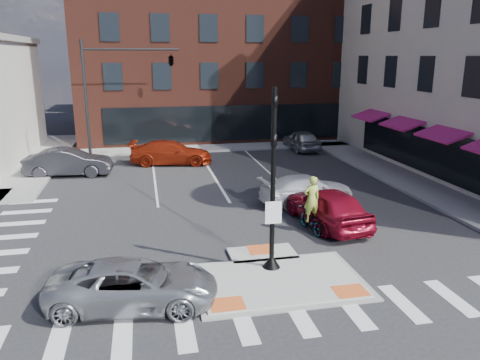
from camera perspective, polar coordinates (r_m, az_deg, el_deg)
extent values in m
plane|color=#28282B|center=(15.79, 4.23, -11.53)|extent=(120.00, 120.00, 0.00)
cube|color=gray|center=(15.35, 4.75, -12.23)|extent=(5.40, 3.60, 0.06)
cube|color=#A8A8A3|center=(15.34, 4.76, -12.14)|extent=(5.00, 3.20, 0.12)
cube|color=#A8A8A3|center=(17.16, 2.76, -9.03)|extent=(2.40, 1.40, 0.12)
cube|color=#E15D27|center=(13.89, -1.59, -14.88)|extent=(1.00, 0.80, 0.01)
cube|color=#E15D27|center=(14.94, 13.30, -13.02)|extent=(1.00, 0.80, 0.01)
cube|color=#E15D27|center=(17.40, 2.51, -8.45)|extent=(0.90, 0.90, 0.01)
cube|color=gray|center=(34.99, -23.07, 2.29)|extent=(3.00, 20.00, 0.15)
cube|color=gray|center=(28.68, 19.72, 0.03)|extent=(3.00, 24.00, 0.15)
cube|color=gray|center=(36.91, -0.63, 4.10)|extent=(26.00, 3.00, 0.15)
cube|color=#532319|center=(46.10, -3.15, 15.53)|extent=(24.00, 18.00, 15.00)
cube|color=black|center=(37.59, -0.93, 6.96)|extent=(20.00, 0.12, 2.80)
cube|color=black|center=(28.97, 22.04, 3.26)|extent=(0.12, 16.00, 2.60)
cube|color=#C31A70|center=(28.37, 21.12, 5.90)|extent=(1.46, 3.00, 0.58)
cube|color=#C31A70|center=(33.52, 15.62, 7.60)|extent=(1.46, 3.00, 0.58)
cube|color=slate|center=(65.60, -12.06, 12.87)|extent=(10.00, 12.00, 10.00)
cube|color=brown|center=(68.81, -0.90, 14.11)|extent=(12.00, 12.00, 12.00)
cone|color=black|center=(15.99, 3.86, -9.80)|extent=(0.60, 0.60, 0.45)
cylinder|color=black|center=(15.02, 4.05, 0.14)|extent=(0.16, 0.16, 5.80)
cube|color=white|center=(15.23, 4.09, -3.98)|extent=(0.55, 0.04, 0.75)
imported|color=black|center=(14.63, 4.20, 8.12)|extent=(0.18, 0.22, 1.10)
imported|color=black|center=(14.82, 4.11, 3.51)|extent=(0.18, 0.22, 1.10)
cylinder|color=black|center=(31.90, -18.24, 8.77)|extent=(0.20, 0.20, 8.00)
cylinder|color=black|center=(31.57, -13.15, 15.26)|extent=(6.00, 0.14, 0.14)
imported|color=black|center=(31.63, -8.41, 14.39)|extent=(0.48, 2.24, 0.90)
imported|color=#A9ACB0|center=(14.09, -12.84, -12.28)|extent=(5.09, 2.85, 1.34)
imported|color=maroon|center=(20.21, 10.63, -3.18)|extent=(2.61, 5.09, 1.66)
imported|color=white|center=(23.12, 8.15, -1.13)|extent=(4.95, 2.58, 1.37)
imported|color=#2A292F|center=(29.87, -20.18, 2.04)|extent=(5.13, 2.12, 1.65)
imported|color=#B0B2B7|center=(36.12, 7.50, 4.85)|extent=(1.96, 4.56, 1.53)
imported|color=maroon|center=(31.44, -8.41, 3.33)|extent=(5.65, 3.01, 1.56)
imported|color=#3F3F44|center=(19.44, 8.62, -4.85)|extent=(0.86, 1.96, 1.00)
imported|color=#A3BD42|center=(19.15, 8.73, -2.30)|extent=(0.74, 0.53, 1.91)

